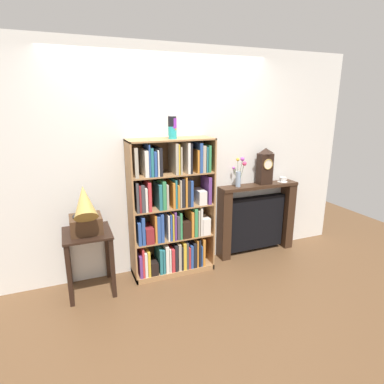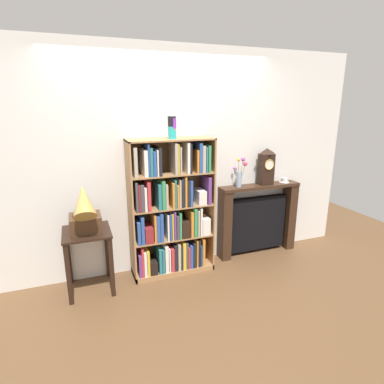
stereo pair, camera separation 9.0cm
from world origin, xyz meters
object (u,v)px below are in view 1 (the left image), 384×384
object	(u,v)px
gramophone	(85,213)
fireplace_mantel	(256,219)
flower_vase	(239,174)
side_table_left	(88,248)
teacup_with_saucer	(283,180)
bookshelf	(172,215)
mantel_clock	(265,166)
cup_stack	(172,127)

from	to	relation	value
gramophone	fireplace_mantel	xyz separation A→B (m)	(2.17, 0.22, -0.44)
fireplace_mantel	flower_vase	xyz separation A→B (m)	(-0.31, -0.03, 0.65)
side_table_left	teacup_with_saucer	xyz separation A→B (m)	(2.54, 0.14, 0.48)
flower_vase	teacup_with_saucer	size ratio (longest dim) A/B	2.84
bookshelf	mantel_clock	world-z (taller)	bookshelf
bookshelf	cup_stack	world-z (taller)	cup_stack
mantel_clock	bookshelf	bearing A→B (deg)	-176.63
fireplace_mantel	flower_vase	world-z (taller)	flower_vase
fireplace_mantel	side_table_left	bearing A→B (deg)	-175.76
cup_stack	flower_vase	xyz separation A→B (m)	(0.90, 0.10, -0.60)
cup_stack	gramophone	distance (m)	1.26
bookshelf	teacup_with_saucer	world-z (taller)	bookshelf
gramophone	fireplace_mantel	world-z (taller)	gramophone
flower_vase	mantel_clock	bearing A→B (deg)	1.48
cup_stack	flower_vase	world-z (taller)	cup_stack
bookshelf	mantel_clock	bearing A→B (deg)	3.37
bookshelf	cup_stack	bearing A→B (deg)	-68.86
bookshelf	flower_vase	world-z (taller)	bookshelf
bookshelf	teacup_with_saucer	xyz separation A→B (m)	(1.59, 0.08, 0.26)
fireplace_mantel	teacup_with_saucer	xyz separation A→B (m)	(0.37, -0.02, 0.51)
side_table_left	teacup_with_saucer	world-z (taller)	teacup_with_saucer
teacup_with_saucer	bookshelf	bearing A→B (deg)	-177.19
bookshelf	side_table_left	bearing A→B (deg)	-176.06
bookshelf	gramophone	size ratio (longest dim) A/B	2.81
cup_stack	bookshelf	bearing A→B (deg)	111.14
side_table_left	fireplace_mantel	distance (m)	2.18
flower_vase	bookshelf	bearing A→B (deg)	-175.85
gramophone	teacup_with_saucer	size ratio (longest dim) A/B	4.20
teacup_with_saucer	mantel_clock	bearing A→B (deg)	-179.62
fireplace_mantel	teacup_with_saucer	size ratio (longest dim) A/B	8.14
cup_stack	side_table_left	bearing A→B (deg)	-178.35
mantel_clock	gramophone	bearing A→B (deg)	-174.90
fireplace_mantel	teacup_with_saucer	bearing A→B (deg)	-2.66
teacup_with_saucer	gramophone	bearing A→B (deg)	-175.45
flower_vase	teacup_with_saucer	bearing A→B (deg)	1.00
bookshelf	gramophone	bearing A→B (deg)	-172.54
fireplace_mantel	flower_vase	bearing A→B (deg)	-174.57
side_table_left	flower_vase	distance (m)	1.97
gramophone	flower_vase	xyz separation A→B (m)	(1.86, 0.19, 0.21)
cup_stack	teacup_with_saucer	world-z (taller)	cup_stack
side_table_left	flower_vase	world-z (taller)	flower_vase
side_table_left	teacup_with_saucer	size ratio (longest dim) A/B	5.03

